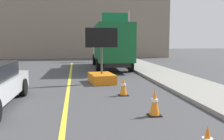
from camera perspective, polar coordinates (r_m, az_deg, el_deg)
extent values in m
cube|color=yellow|center=(6.76, -10.57, -11.77)|extent=(0.14, 36.00, 0.01)
cube|color=orange|center=(12.98, -2.25, -1.80)|extent=(1.31, 1.92, 0.45)
cylinder|color=#4C4C4C|center=(12.88, -2.27, 2.05)|extent=(0.10, 0.10, 1.30)
cube|color=black|center=(12.84, -2.29, 7.07)|extent=(1.60, 0.27, 0.95)
sphere|color=yellow|center=(13.02, 0.04, 7.06)|extent=(0.09, 0.09, 0.09)
sphere|color=yellow|center=(12.94, -1.25, 7.07)|extent=(0.09, 0.09, 0.09)
sphere|color=yellow|center=(12.88, -2.56, 7.06)|extent=(0.09, 0.09, 0.09)
sphere|color=yellow|center=(12.81, -3.88, 7.06)|extent=(0.09, 0.09, 0.09)
sphere|color=yellow|center=(12.79, -4.64, 7.86)|extent=(0.09, 0.09, 0.09)
sphere|color=yellow|center=(12.78, -4.63, 6.24)|extent=(0.09, 0.09, 0.09)
cube|color=black|center=(19.64, -0.30, 2.09)|extent=(1.78, 7.98, 0.25)
cube|color=silver|center=(22.43, -1.11, 5.41)|extent=(2.33, 2.28, 1.90)
cube|color=#14592D|center=(18.36, 0.13, 6.07)|extent=(2.40, 5.45, 2.50)
cylinder|color=black|center=(22.25, -3.86, 2.29)|extent=(0.30, 0.91, 0.90)
cylinder|color=black|center=(22.46, 1.70, 2.34)|extent=(0.30, 0.91, 0.90)
cylinder|color=black|center=(17.19, -3.02, 1.02)|extent=(0.30, 0.91, 0.90)
cylinder|color=black|center=(17.46, 4.13, 1.10)|extent=(0.30, 0.91, 0.90)
cylinder|color=black|center=(10.47, -18.81, -3.60)|extent=(0.23, 0.66, 0.66)
cylinder|color=gray|center=(26.70, 3.61, 7.41)|extent=(0.18, 0.18, 5.00)
cube|color=#0F6033|center=(26.49, 0.63, 11.01)|extent=(2.60, 0.15, 1.30)
cube|color=white|center=(26.52, 0.62, 11.00)|extent=(1.82, 0.07, 0.18)
cube|color=gray|center=(34.16, -6.05, 9.89)|extent=(19.75, 8.26, 8.19)
cylinder|color=white|center=(5.07, 20.06, -14.17)|extent=(0.19, 0.19, 0.08)
cube|color=black|center=(7.55, 9.25, -9.70)|extent=(0.36, 0.36, 0.03)
cone|color=orange|center=(7.45, 9.30, -6.83)|extent=(0.28, 0.28, 0.75)
cylinder|color=white|center=(7.44, 9.31, -6.55)|extent=(0.19, 0.19, 0.08)
cube|color=black|center=(10.06, 2.51, -5.48)|extent=(0.36, 0.36, 0.03)
cone|color=orange|center=(9.99, 2.52, -3.41)|extent=(0.28, 0.28, 0.71)
cylinder|color=white|center=(9.99, 2.52, -3.20)|extent=(0.19, 0.19, 0.08)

